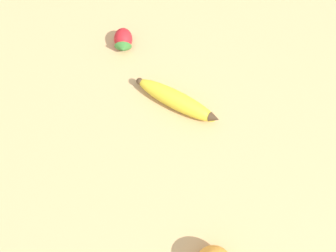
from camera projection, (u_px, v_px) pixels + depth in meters
The scene contains 3 objects.
ground_plane at pixel (164, 152), 0.85m from camera, with size 3.00×3.00×0.00m, color tan.
banana at pixel (177, 101), 0.87m from camera, with size 0.21×0.08×0.04m.
strawberry at pixel (123, 40), 0.92m from camera, with size 0.06×0.07×0.04m.
Camera 1 is at (-0.08, 0.22, 0.81)m, focal length 42.00 mm.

